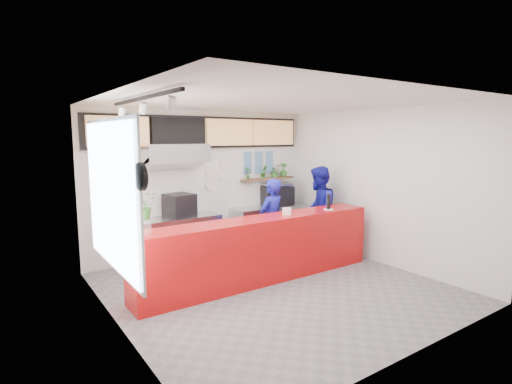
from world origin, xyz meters
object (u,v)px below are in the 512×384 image
espresso_machine (277,196)px  staff_center (271,222)px  panini_oven (180,205)px  service_counter (261,249)px  pepper_mill (328,201)px  staff_right (318,210)px

espresso_machine → staff_center: (-1.04, -1.16, -0.28)m
staff_center → panini_oven: bearing=-54.8°
panini_oven → espresso_machine: bearing=-9.1°
espresso_machine → staff_center: bearing=-117.2°
service_counter → panini_oven: (-0.69, 1.80, 0.58)m
panini_oven → pepper_mill: (2.17, -1.90, 0.13)m
panini_oven → staff_right: bearing=-32.9°
staff_center → staff_right: bearing=166.0°
service_counter → staff_right: bearing=18.6°
service_counter → espresso_machine: 2.56m
staff_center → staff_right: size_ratio=0.90×
staff_right → pepper_mill: staff_right is taller
staff_center → staff_right: staff_right is taller
service_counter → espresso_machine: bearing=46.2°
panini_oven → staff_right: size_ratio=0.27×
panini_oven → espresso_machine: (2.41, 0.00, -0.01)m
service_counter → panini_oven: bearing=111.0°
panini_oven → staff_center: bearing=-49.3°
service_counter → staff_right: 2.07m
service_counter → panini_oven: size_ratio=8.98×
service_counter → staff_center: size_ratio=2.70×
service_counter → staff_center: (0.69, 0.64, 0.28)m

